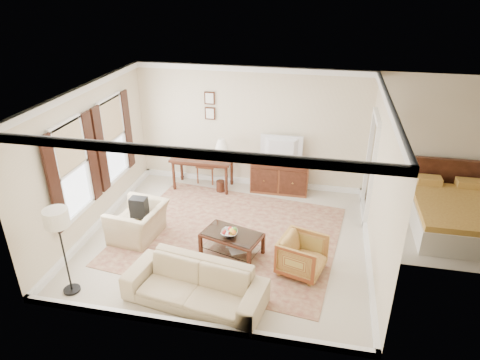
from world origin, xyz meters
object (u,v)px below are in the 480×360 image
(sideboard, at_px, (280,175))
(tv, at_px, (281,141))
(club_armchair, at_px, (138,217))
(sofa, at_px, (194,279))
(coffee_table, at_px, (232,238))
(writing_desk, at_px, (203,161))
(striped_armchair, at_px, (302,254))

(sideboard, relative_size, tv, 1.45)
(club_armchair, height_order, sofa, club_armchair)
(club_armchair, bearing_deg, coffee_table, 91.11)
(coffee_table, bearing_deg, sideboard, 78.57)
(writing_desk, distance_m, sideboard, 1.88)
(sideboard, bearing_deg, club_armchair, -134.38)
(coffee_table, distance_m, club_armchair, 1.95)
(writing_desk, xyz_separation_m, club_armchair, (-0.64, -2.37, -0.22))
(sofa, bearing_deg, coffee_table, 87.48)
(club_armchair, xyz_separation_m, sofa, (1.65, -1.56, -0.02))
(coffee_table, height_order, striped_armchair, striped_armchair)
(writing_desk, relative_size, sideboard, 1.08)
(sideboard, bearing_deg, coffee_table, -101.43)
(sideboard, relative_size, coffee_table, 1.11)
(writing_desk, xyz_separation_m, striped_armchair, (2.61, -2.82, -0.31))
(sideboard, bearing_deg, sofa, -101.61)
(striped_armchair, bearing_deg, tv, 30.70)
(striped_armchair, distance_m, sofa, 1.95)
(sideboard, relative_size, striped_armchair, 1.78)
(sofa, bearing_deg, writing_desk, 113.79)
(sideboard, height_order, striped_armchair, sideboard)
(writing_desk, relative_size, tv, 1.56)
(sideboard, height_order, tv, tv)
(striped_armchair, bearing_deg, sideboard, 30.60)
(tv, relative_size, coffee_table, 0.77)
(tv, distance_m, coffee_table, 2.93)
(striped_armchair, bearing_deg, club_armchair, 98.40)
(writing_desk, bearing_deg, sideboard, 5.38)
(writing_desk, height_order, sofa, sofa)
(writing_desk, height_order, sideboard, sideboard)
(writing_desk, height_order, club_armchair, club_armchair)
(writing_desk, height_order, coffee_table, writing_desk)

